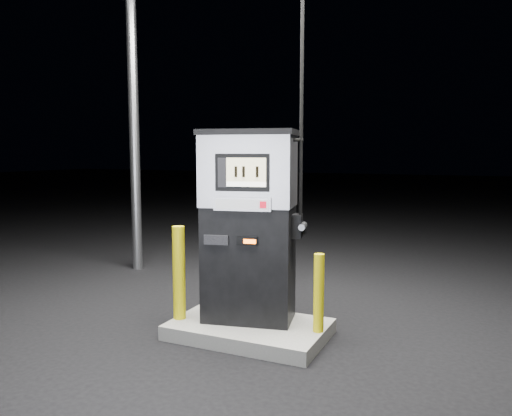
% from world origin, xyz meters
% --- Properties ---
extents(ground, '(80.00, 80.00, 0.00)m').
position_xyz_m(ground, '(0.00, 0.00, 0.00)').
color(ground, black).
rests_on(ground, ground).
extents(pump_island, '(1.60, 1.00, 0.15)m').
position_xyz_m(pump_island, '(0.00, 0.00, 0.07)').
color(pump_island, slate).
rests_on(pump_island, ground).
extents(fuel_dispenser, '(1.16, 0.79, 4.16)m').
position_xyz_m(fuel_dispenser, '(-0.05, 0.10, 1.18)').
color(fuel_dispenser, black).
rests_on(fuel_dispenser, pump_island).
extents(bollard_left, '(0.15, 0.15, 1.00)m').
position_xyz_m(bollard_left, '(-0.74, -0.19, 0.65)').
color(bollard_left, yellow).
rests_on(bollard_left, pump_island).
extents(bollard_right, '(0.14, 0.14, 0.79)m').
position_xyz_m(bollard_right, '(0.74, 0.04, 0.54)').
color(bollard_right, yellow).
rests_on(bollard_right, pump_island).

